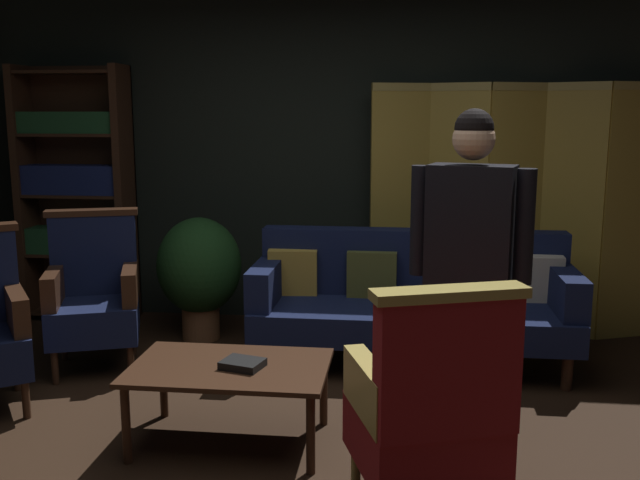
{
  "coord_description": "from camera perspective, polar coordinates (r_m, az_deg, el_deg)",
  "views": [
    {
      "loc": [
        0.47,
        -3.22,
        1.68
      ],
      "look_at": [
        0.0,
        0.8,
        0.95
      ],
      "focal_mm": 39.67,
      "sensor_mm": 36.0,
      "label": 1
    }
  ],
  "objects": [
    {
      "name": "velvet_couch",
      "position": [
        4.83,
        7.43,
        -4.53
      ],
      "size": [
        2.12,
        0.78,
        0.88
      ],
      "color": "#382114",
      "rests_on": "ground_plane"
    },
    {
      "name": "coffee_table",
      "position": [
        3.68,
        -7.29,
        -10.65
      ],
      "size": [
        1.0,
        0.64,
        0.42
      ],
      "color": "#382114",
      "rests_on": "ground_plane"
    },
    {
      "name": "potted_plant",
      "position": [
        5.33,
        -9.71,
        -2.37
      ],
      "size": [
        0.63,
        0.63,
        0.92
      ],
      "color": "brown",
      "rests_on": "ground_plane"
    },
    {
      "name": "folding_screen",
      "position": [
        5.53,
        15.33,
        2.64
      ],
      "size": [
        2.14,
        0.25,
        1.9
      ],
      "color": "#B29338",
      "rests_on": "ground_plane"
    },
    {
      "name": "standing_figure",
      "position": [
        3.47,
        11.97,
        -0.89
      ],
      "size": [
        0.57,
        0.31,
        1.7
      ],
      "color": "black",
      "rests_on": "ground_plane"
    },
    {
      "name": "book_black_cloth",
      "position": [
        3.62,
        -6.26,
        -9.9
      ],
      "size": [
        0.23,
        0.21,
        0.04
      ],
      "primitive_type": "cube",
      "rotation": [
        0.0,
        0.0,
        -0.27
      ],
      "color": "black",
      "rests_on": "coffee_table"
    },
    {
      "name": "ground_plane",
      "position": [
        3.66,
        -1.53,
        -17.08
      ],
      "size": [
        10.0,
        10.0,
        0.0
      ],
      "primitive_type": "plane",
      "color": "black"
    },
    {
      "name": "armchair_wing_left",
      "position": [
        4.93,
        -17.77,
        -4.23
      ],
      "size": [
        0.74,
        0.74,
        1.04
      ],
      "color": "#382114",
      "rests_on": "ground_plane"
    },
    {
      "name": "back_wall",
      "position": [
        5.7,
        1.96,
        7.41
      ],
      "size": [
        7.2,
        0.1,
        2.8
      ],
      "primitive_type": "cube",
      "color": "black",
      "rests_on": "ground_plane"
    },
    {
      "name": "armchair_gilt_accent",
      "position": [
        2.99,
        8.88,
        -13.36
      ],
      "size": [
        0.74,
        0.73,
        1.04
      ],
      "color": "tan",
      "rests_on": "ground_plane"
    },
    {
      "name": "bookshelf",
      "position": [
        6.05,
        -19.07,
        3.79
      ],
      "size": [
        0.9,
        0.32,
        2.05
      ],
      "color": "#382114",
      "rests_on": "ground_plane"
    }
  ]
}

